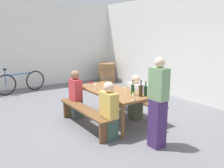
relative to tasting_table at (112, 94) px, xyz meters
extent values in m
plane|color=slate|center=(0.00, 0.00, -0.67)|extent=(24.00, 24.00, 0.00)
cube|color=silver|center=(0.00, 3.04, 0.93)|extent=(14.00, 0.20, 3.20)
cube|color=silver|center=(-4.83, 0.00, 0.93)|extent=(0.20, 6.47, 3.20)
cube|color=brown|center=(0.00, 0.00, 0.05)|extent=(1.99, 0.85, 0.05)
cylinder|color=brown|center=(-0.92, -0.37, -0.32)|extent=(0.07, 0.07, 0.70)
cylinder|color=brown|center=(0.92, -0.37, -0.32)|extent=(0.07, 0.07, 0.70)
cylinder|color=brown|center=(-0.92, 0.37, -0.32)|extent=(0.07, 0.07, 0.70)
cylinder|color=brown|center=(0.92, 0.37, -0.32)|extent=(0.07, 0.07, 0.70)
cube|color=brown|center=(0.00, -0.73, -0.24)|extent=(1.89, 0.30, 0.04)
cube|color=brown|center=(-0.85, -0.73, -0.47)|extent=(0.06, 0.24, 0.41)
cube|color=brown|center=(0.85, -0.73, -0.47)|extent=(0.06, 0.24, 0.41)
cube|color=brown|center=(0.00, 0.73, -0.24)|extent=(1.89, 0.30, 0.04)
cube|color=brown|center=(-0.85, 0.73, -0.47)|extent=(0.06, 0.24, 0.41)
cube|color=brown|center=(0.85, 0.73, -0.47)|extent=(0.06, 0.24, 0.41)
cylinder|color=#143319|center=(0.77, 0.33, 0.18)|extent=(0.07, 0.07, 0.20)
cylinder|color=#143319|center=(0.77, 0.33, 0.32)|extent=(0.02, 0.02, 0.09)
cylinder|color=black|center=(0.77, 0.33, 0.37)|extent=(0.03, 0.03, 0.01)
cylinder|color=#332814|center=(0.77, 0.21, 0.20)|extent=(0.08, 0.08, 0.24)
cylinder|color=#332814|center=(0.77, 0.21, 0.36)|extent=(0.03, 0.03, 0.09)
cylinder|color=black|center=(0.77, 0.21, 0.41)|extent=(0.03, 0.03, 0.01)
cylinder|color=#194723|center=(0.57, 0.14, 0.18)|extent=(0.07, 0.07, 0.21)
cylinder|color=#194723|center=(0.57, 0.14, 0.34)|extent=(0.03, 0.03, 0.10)
cylinder|color=black|center=(0.57, 0.14, 0.39)|extent=(0.03, 0.03, 0.01)
cylinder|color=silver|center=(-0.29, -0.27, 0.08)|extent=(0.06, 0.06, 0.01)
cylinder|color=silver|center=(-0.29, -0.27, 0.12)|extent=(0.01, 0.01, 0.08)
cone|color=beige|center=(-0.29, -0.27, 0.21)|extent=(0.07, 0.07, 0.09)
cylinder|color=silver|center=(0.60, 0.28, 0.08)|extent=(0.06, 0.06, 0.01)
cylinder|color=silver|center=(0.60, 0.28, 0.11)|extent=(0.01, 0.01, 0.06)
cone|color=#D18C93|center=(0.60, 0.28, 0.18)|extent=(0.07, 0.07, 0.07)
cylinder|color=silver|center=(-0.65, -0.19, 0.08)|extent=(0.06, 0.06, 0.01)
cylinder|color=silver|center=(-0.65, -0.19, 0.12)|extent=(0.01, 0.01, 0.08)
cone|color=maroon|center=(-0.65, -0.19, 0.20)|extent=(0.08, 0.08, 0.09)
cylinder|color=silver|center=(0.28, 0.18, 0.08)|extent=(0.06, 0.06, 0.01)
cylinder|color=silver|center=(0.28, 0.18, 0.12)|extent=(0.01, 0.01, 0.08)
cone|color=beige|center=(0.28, 0.18, 0.21)|extent=(0.06, 0.06, 0.08)
cylinder|color=silver|center=(0.91, -0.11, 0.08)|extent=(0.06, 0.06, 0.01)
cylinder|color=silver|center=(0.91, -0.11, 0.13)|extent=(0.01, 0.01, 0.09)
cone|color=beige|center=(0.91, -0.11, 0.21)|extent=(0.06, 0.06, 0.09)
cube|color=#47564C|center=(-0.72, -0.58, -0.45)|extent=(0.27, 0.24, 0.45)
cube|color=#C6383D|center=(-0.72, -0.58, 0.03)|extent=(0.36, 0.20, 0.50)
sphere|color=#846047|center=(-0.72, -0.58, 0.39)|extent=(0.22, 0.22, 0.22)
cube|color=#3A5749|center=(0.75, -0.58, -0.45)|extent=(0.30, 0.24, 0.45)
cube|color=gold|center=(0.75, -0.58, 0.02)|extent=(0.40, 0.20, 0.49)
sphere|color=beige|center=(0.75, -0.58, 0.37)|extent=(0.21, 0.21, 0.21)
cube|color=#4E5642|center=(0.15, 0.58, -0.45)|extent=(0.29, 0.24, 0.45)
cube|color=silver|center=(0.15, 0.58, -0.01)|extent=(0.38, 0.20, 0.43)
sphere|color=beige|center=(0.15, 0.58, 0.30)|extent=(0.20, 0.20, 0.20)
cube|color=#40285B|center=(1.52, -0.03, -0.23)|extent=(0.25, 0.24, 0.89)
cube|color=#729966|center=(1.52, -0.03, 0.50)|extent=(0.33, 0.20, 0.57)
sphere|color=beige|center=(1.52, -0.03, 0.88)|extent=(0.18, 0.18, 0.18)
cylinder|color=olive|center=(-3.95, 2.39, -0.28)|extent=(0.68, 0.68, 0.79)
torus|color=#4C4C51|center=(-3.95, 2.39, -0.08)|extent=(0.71, 0.71, 0.02)
torus|color=#4C4C51|center=(-3.95, 2.39, -0.48)|extent=(0.71, 0.71, 0.02)
torus|color=black|center=(-4.17, -0.54, -0.32)|extent=(0.19, 0.70, 0.70)
torus|color=black|center=(-3.94, -1.57, -0.32)|extent=(0.19, 0.70, 0.70)
cylinder|color=#1E5999|center=(-4.05, -1.05, -0.02)|extent=(0.23, 0.89, 0.04)
cylinder|color=#1E5999|center=(-3.94, -1.57, -0.07)|extent=(0.03, 0.03, 0.50)
cube|color=black|center=(-3.94, -1.57, 0.20)|extent=(0.20, 0.08, 0.05)
camera|label=1|loc=(4.50, -3.01, 1.39)|focal=38.99mm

